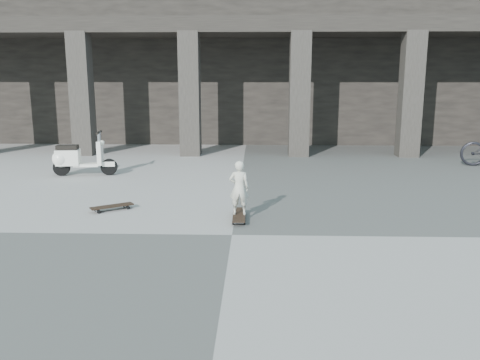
{
  "coord_description": "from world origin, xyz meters",
  "views": [
    {
      "loc": [
        0.41,
        -8.23,
        2.7
      ],
      "look_at": [
        0.09,
        1.44,
        0.65
      ],
      "focal_mm": 38.0,
      "sensor_mm": 36.0,
      "label": 1
    }
  ],
  "objects_px": {
    "child": "(239,188)",
    "scooter": "(74,158)",
    "skateboard_spare": "(112,207)",
    "longboard": "(239,215)"
  },
  "relations": [
    {
      "from": "skateboard_spare",
      "to": "child",
      "type": "bearing_deg",
      "value": -45.68
    },
    {
      "from": "skateboard_spare",
      "to": "child",
      "type": "xyz_separation_m",
      "value": [
        2.56,
        -0.54,
        0.53
      ]
    },
    {
      "from": "child",
      "to": "scooter",
      "type": "xyz_separation_m",
      "value": [
        -4.56,
        4.01,
        -0.14
      ]
    },
    {
      "from": "child",
      "to": "skateboard_spare",
      "type": "bearing_deg",
      "value": -10.87
    },
    {
      "from": "skateboard_spare",
      "to": "scooter",
      "type": "height_order",
      "value": "scooter"
    },
    {
      "from": "longboard",
      "to": "child",
      "type": "height_order",
      "value": "child"
    },
    {
      "from": "longboard",
      "to": "child",
      "type": "bearing_deg",
      "value": -5.8
    },
    {
      "from": "child",
      "to": "scooter",
      "type": "height_order",
      "value": "scooter"
    },
    {
      "from": "scooter",
      "to": "skateboard_spare",
      "type": "bearing_deg",
      "value": -66.07
    },
    {
      "from": "longboard",
      "to": "child",
      "type": "relative_size",
      "value": 0.99
    }
  ]
}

